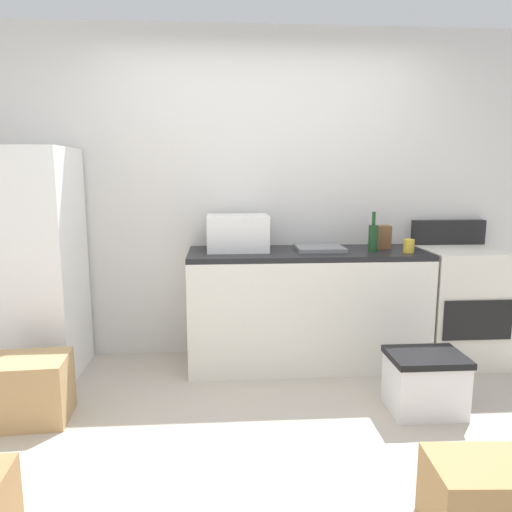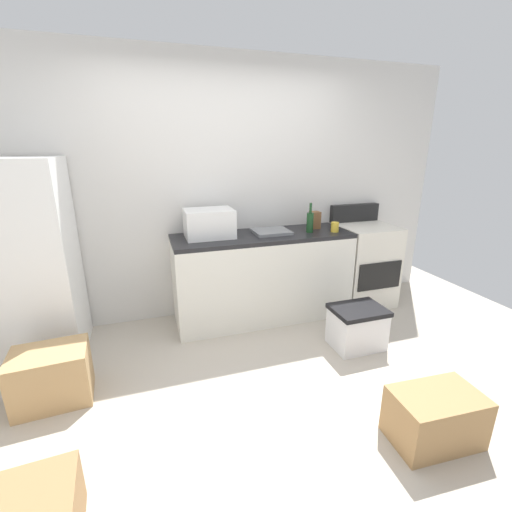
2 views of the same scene
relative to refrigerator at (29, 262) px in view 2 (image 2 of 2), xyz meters
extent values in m
plane|color=#B2A899|center=(1.75, -1.15, -0.83)|extent=(6.00, 6.00, 0.00)
cube|color=silver|center=(1.75, 0.40, 0.47)|extent=(5.00, 0.10, 2.60)
cube|color=silver|center=(2.05, 0.05, -0.40)|extent=(1.80, 0.60, 0.86)
cube|color=black|center=(2.05, 0.05, 0.05)|extent=(1.80, 0.60, 0.04)
cube|color=white|center=(0.00, 0.00, 0.00)|extent=(0.68, 0.66, 1.66)
cube|color=silver|center=(3.27, 0.05, -0.38)|extent=(0.60, 0.60, 0.90)
cube|color=black|center=(3.27, -0.25, -0.41)|extent=(0.52, 0.02, 0.30)
cube|color=black|center=(3.27, 0.31, 0.17)|extent=(0.60, 0.08, 0.20)
cube|color=white|center=(1.52, 0.11, 0.20)|extent=(0.46, 0.34, 0.27)
cube|color=slate|center=(2.15, 0.07, 0.08)|extent=(0.36, 0.32, 0.03)
cylinder|color=#193F1E|center=(2.53, -0.02, 0.17)|extent=(0.07, 0.07, 0.20)
cylinder|color=#193F1E|center=(2.53, -0.02, 0.32)|extent=(0.03, 0.03, 0.10)
cylinder|color=gold|center=(2.79, -0.08, 0.12)|extent=(0.08, 0.08, 0.10)
cube|color=brown|center=(2.66, 0.13, 0.16)|extent=(0.10, 0.10, 0.18)
cube|color=#A37A4C|center=(2.51, -1.85, -0.67)|extent=(0.55, 0.36, 0.33)
cube|color=tan|center=(0.21, -0.72, -0.64)|extent=(0.52, 0.39, 0.39)
cube|color=silver|center=(2.66, -0.78, -0.66)|extent=(0.44, 0.34, 0.34)
cube|color=black|center=(2.66, -0.78, -0.47)|extent=(0.46, 0.36, 0.04)
camera|label=1|loc=(1.41, -3.58, 0.66)|focal=34.29mm
camera|label=2|loc=(0.94, -3.15, 0.91)|focal=24.40mm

